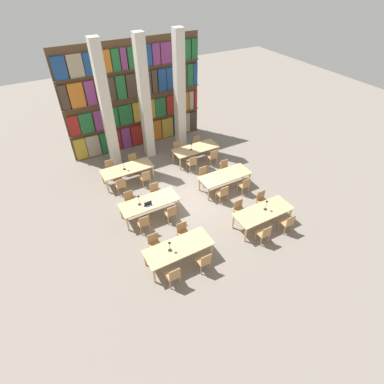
{
  "coord_description": "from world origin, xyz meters",
  "views": [
    {
      "loc": [
        -4.79,
        -8.86,
        8.66
      ],
      "look_at": [
        0.0,
        -0.27,
        0.66
      ],
      "focal_mm": 28.0,
      "sensor_mm": 36.0,
      "label": 1
    }
  ],
  "objects_px": {
    "chair_19": "(134,162)",
    "chair_15": "(225,168)",
    "chair_6": "(287,223)",
    "chair_16": "(121,185)",
    "chair_21": "(178,149)",
    "chair_10": "(171,213)",
    "reading_table_4": "(127,169)",
    "chair_23": "(197,143)",
    "chair_18": "(145,178)",
    "pillar_left": "(106,109)",
    "pillar_center": "(145,101)",
    "desk_lamp_1": "(267,203)",
    "chair_12": "(222,193)",
    "reading_table_2": "(149,203)",
    "chair_2": "(204,261)",
    "chair_20": "(192,163)",
    "chair_13": "(204,175)",
    "reading_table_1": "(263,212)",
    "chair_1": "(154,244)",
    "chair_8": "(144,223)",
    "reading_table_5": "(196,149)",
    "chair_4": "(264,233)",
    "pillar_right": "(180,94)",
    "chair_14": "(245,185)",
    "desk_lamp_0": "(170,245)",
    "chair_22": "(212,157)",
    "reading_table_3": "(225,176)",
    "desk_lamp_2": "(139,198)",
    "chair_11": "(155,192)",
    "chair_0": "(173,275)",
    "desk_lamp_4": "(191,145)",
    "desk_lamp_3": "(123,164)",
    "chair_17": "(111,168)",
    "laptop": "(149,206)",
    "reading_table_0": "(179,248)",
    "chair_9": "(130,200)",
    "chair_7": "(262,200)"
  },
  "relations": [
    {
      "from": "chair_19",
      "to": "chair_15",
      "type": "bearing_deg",
      "value": 143.77
    },
    {
      "from": "chair_6",
      "to": "chair_16",
      "type": "bearing_deg",
      "value": 131.94
    },
    {
      "from": "chair_21",
      "to": "chair_10",
      "type": "bearing_deg",
      "value": 59.64
    },
    {
      "from": "reading_table_4",
      "to": "chair_23",
      "type": "height_order",
      "value": "chair_23"
    },
    {
      "from": "chair_18",
      "to": "chair_23",
      "type": "distance_m",
      "value": 3.98
    },
    {
      "from": "pillar_left",
      "to": "pillar_center",
      "type": "relative_size",
      "value": 1.0
    },
    {
      "from": "desk_lamp_1",
      "to": "chair_12",
      "type": "distance_m",
      "value": 2.13
    },
    {
      "from": "reading_table_2",
      "to": "chair_21",
      "type": "xyz_separation_m",
      "value": [
        3.08,
        3.49,
        -0.2
      ]
    },
    {
      "from": "chair_6",
      "to": "chair_2",
      "type": "bearing_deg",
      "value": -179.89
    },
    {
      "from": "reading_table_4",
      "to": "chair_20",
      "type": "distance_m",
      "value": 3.15
    },
    {
      "from": "desk_lamp_1",
      "to": "chair_12",
      "type": "bearing_deg",
      "value": 110.41
    },
    {
      "from": "desk_lamp_1",
      "to": "chair_20",
      "type": "relative_size",
      "value": 0.55
    },
    {
      "from": "chair_13",
      "to": "reading_table_1",
      "type": "bearing_deg",
      "value": 99.6
    },
    {
      "from": "chair_1",
      "to": "reading_table_4",
      "type": "relative_size",
      "value": 0.36
    },
    {
      "from": "chair_8",
      "to": "reading_table_5",
      "type": "xyz_separation_m",
      "value": [
        4.31,
        3.49,
        0.2
      ]
    },
    {
      "from": "chair_4",
      "to": "pillar_right",
      "type": "bearing_deg",
      "value": 85.47
    },
    {
      "from": "chair_14",
      "to": "pillar_center",
      "type": "bearing_deg",
      "value": 114.97
    },
    {
      "from": "pillar_center",
      "to": "chair_23",
      "type": "bearing_deg",
      "value": -21.37
    },
    {
      "from": "reading_table_1",
      "to": "chair_20",
      "type": "xyz_separation_m",
      "value": [
        -0.59,
        4.66,
        -0.2
      ]
    },
    {
      "from": "chair_4",
      "to": "chair_21",
      "type": "xyz_separation_m",
      "value": [
        -0.04,
        6.94,
        0.0
      ]
    },
    {
      "from": "pillar_left",
      "to": "chair_10",
      "type": "xyz_separation_m",
      "value": [
        0.62,
        -5.2,
        -2.53
      ]
    },
    {
      "from": "desk_lamp_0",
      "to": "chair_22",
      "type": "bearing_deg",
      "value": 45.09
    },
    {
      "from": "desk_lamp_1",
      "to": "chair_18",
      "type": "xyz_separation_m",
      "value": [
        -3.19,
        4.6,
        -0.58
      ]
    },
    {
      "from": "reading_table_1",
      "to": "reading_table_3",
      "type": "height_order",
      "value": "same"
    },
    {
      "from": "desk_lamp_2",
      "to": "chair_15",
      "type": "height_order",
      "value": "desk_lamp_2"
    },
    {
      "from": "chair_2",
      "to": "chair_13",
      "type": "distance_m",
      "value": 4.96
    },
    {
      "from": "chair_1",
      "to": "chair_11",
      "type": "height_order",
      "value": "same"
    },
    {
      "from": "pillar_center",
      "to": "chair_0",
      "type": "relative_size",
      "value": 6.93
    },
    {
      "from": "pillar_right",
      "to": "chair_15",
      "type": "distance_m",
      "value": 4.47
    },
    {
      "from": "pillar_center",
      "to": "chair_22",
      "type": "bearing_deg",
      "value": -45.61
    },
    {
      "from": "desk_lamp_0",
      "to": "chair_12",
      "type": "height_order",
      "value": "desk_lamp_0"
    },
    {
      "from": "chair_11",
      "to": "chair_23",
      "type": "height_order",
      "value": "same"
    },
    {
      "from": "chair_10",
      "to": "desk_lamp_4",
      "type": "height_order",
      "value": "desk_lamp_4"
    },
    {
      "from": "desk_lamp_1",
      "to": "chair_19",
      "type": "relative_size",
      "value": 0.55
    },
    {
      "from": "chair_10",
      "to": "chair_16",
      "type": "distance_m",
      "value": 2.95
    },
    {
      "from": "desk_lamp_3",
      "to": "chair_23",
      "type": "relative_size",
      "value": 0.55
    },
    {
      "from": "chair_2",
      "to": "chair_17",
      "type": "xyz_separation_m",
      "value": [
        -1.1,
        6.93,
        0.0
      ]
    },
    {
      "from": "chair_12",
      "to": "chair_13",
      "type": "relative_size",
      "value": 1.0
    },
    {
      "from": "chair_10",
      "to": "desk_lamp_4",
      "type": "distance_m",
      "value": 4.51
    },
    {
      "from": "laptop",
      "to": "chair_19",
      "type": "xyz_separation_m",
      "value": [
        0.73,
        3.75,
        -0.3
      ]
    },
    {
      "from": "pillar_right",
      "to": "chair_8",
      "type": "height_order",
      "value": "pillar_right"
    },
    {
      "from": "chair_14",
      "to": "reading_table_0",
      "type": "bearing_deg",
      "value": -155.53
    },
    {
      "from": "chair_8",
      "to": "chair_17",
      "type": "xyz_separation_m",
      "value": [
        0.01,
        4.23,
        0.0
      ]
    },
    {
      "from": "chair_14",
      "to": "pillar_right",
      "type": "bearing_deg",
      "value": 95.77
    },
    {
      "from": "chair_9",
      "to": "reading_table_4",
      "type": "xyz_separation_m",
      "value": [
        0.6,
        1.95,
        0.2
      ]
    },
    {
      "from": "reading_table_0",
      "to": "chair_16",
      "type": "relative_size",
      "value": 2.75
    },
    {
      "from": "chair_1",
      "to": "desk_lamp_1",
      "type": "relative_size",
      "value": 1.83
    },
    {
      "from": "chair_7",
      "to": "chair_14",
      "type": "bearing_deg",
      "value": -89.27
    },
    {
      "from": "desk_lamp_3",
      "to": "chair_15",
      "type": "bearing_deg",
      "value": -23.34
    },
    {
      "from": "pillar_right",
      "to": "chair_23",
      "type": "distance_m",
      "value": 2.76
    }
  ]
}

